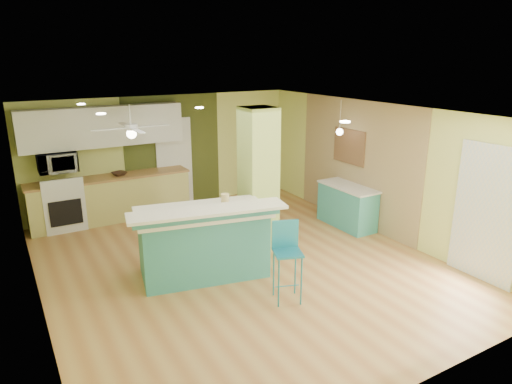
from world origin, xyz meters
TOP-DOWN VIEW (x-y plane):
  - floor at (0.00, 0.00)m, footprint 6.00×7.00m
  - ceiling at (0.00, 0.00)m, footprint 6.00×7.00m
  - wall_back at (0.00, 3.50)m, footprint 6.00×0.01m
  - wall_front at (0.00, -3.50)m, footprint 6.00×0.01m
  - wall_left at (-3.00, 0.00)m, footprint 0.01×7.00m
  - wall_right at (3.00, 0.00)m, footprint 0.01×7.00m
  - wood_panel at (2.99, 0.60)m, footprint 0.02×3.40m
  - olive_accent at (0.20, 3.49)m, footprint 2.20×0.02m
  - interior_door at (0.20, 3.46)m, footprint 0.82×0.05m
  - french_door at (2.97, -2.30)m, footprint 0.04×1.08m
  - column at (0.65, 0.50)m, footprint 0.55×0.55m
  - kitchen_run at (-1.30, 3.20)m, footprint 3.25×0.63m
  - stove at (-2.25, 3.19)m, footprint 0.76×0.66m
  - upper_cabinets at (-1.30, 3.32)m, footprint 3.20×0.34m
  - microwave at (-2.25, 3.20)m, footprint 0.70×0.48m
  - ceiling_fan at (-1.10, 2.00)m, footprint 1.41×1.41m
  - pendant_lamp at (2.65, 0.75)m, footprint 0.14×0.14m
  - wall_decor at (2.96, 0.80)m, footprint 0.03×0.90m
  - peninsula at (-0.66, -0.04)m, footprint 2.34×1.61m
  - bar_stool at (0.04, -1.30)m, footprint 0.48×0.48m
  - side_counter at (2.70, 0.46)m, footprint 0.55×1.30m
  - fruit_bowl at (-1.10, 3.18)m, footprint 0.38×0.38m
  - canister at (-0.21, 0.07)m, footprint 0.13×0.13m

SIDE VIEW (x-z plane):
  - floor at x=0.00m, z-range -0.01..0.00m
  - side_counter at x=2.70m, z-range 0.00..0.84m
  - stove at x=-2.25m, z-range -0.08..1.00m
  - kitchen_run at x=-1.30m, z-range 0.00..0.94m
  - peninsula at x=-0.66m, z-range -0.05..1.17m
  - bar_stool at x=0.04m, z-range 0.19..1.34m
  - fruit_bowl at x=-1.10m, z-range 0.94..1.01m
  - interior_door at x=0.20m, z-range 0.00..2.00m
  - french_door at x=2.97m, z-range 0.00..2.10m
  - canister at x=-0.21m, z-range 1.06..1.23m
  - wall_back at x=0.00m, z-range 0.00..2.50m
  - wall_front at x=0.00m, z-range 0.00..2.50m
  - wall_left at x=-3.00m, z-range 0.00..2.50m
  - wall_right at x=3.00m, z-range 0.00..2.50m
  - wood_panel at x=2.99m, z-range 0.00..2.50m
  - olive_accent at x=0.20m, z-range 0.00..2.50m
  - column at x=0.65m, z-range 0.00..2.50m
  - microwave at x=-2.25m, z-range 1.16..1.55m
  - wall_decor at x=2.96m, z-range 1.20..1.90m
  - pendant_lamp at x=2.65m, z-range 1.54..2.23m
  - upper_cabinets at x=-1.30m, z-range 1.55..2.35m
  - ceiling_fan at x=-1.10m, z-range 1.77..2.38m
  - ceiling at x=0.00m, z-range 2.50..2.51m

